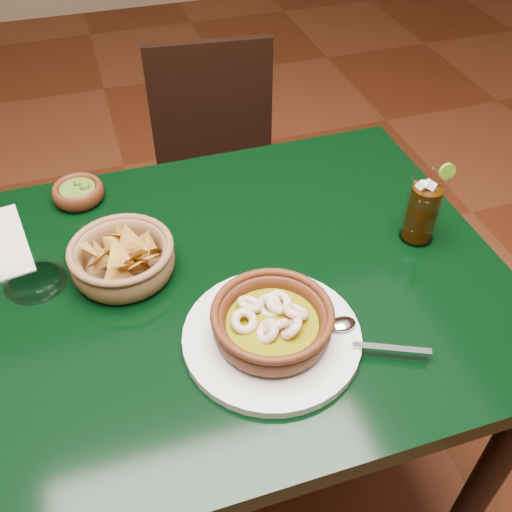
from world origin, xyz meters
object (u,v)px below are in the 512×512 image
object	(u,v)px
dining_table	(183,324)
shrimp_plate	(272,326)
dining_chair	(219,177)
cola_drink	(423,209)
chip_basket	(123,258)

from	to	relation	value
dining_table	shrimp_plate	distance (m)	0.24
dining_chair	cola_drink	distance (m)	0.82
dining_table	cola_drink	world-z (taller)	cola_drink
chip_basket	cola_drink	world-z (taller)	cola_drink
chip_basket	dining_table	bearing A→B (deg)	-40.89
dining_chair	cola_drink	xyz separation A→B (m)	(0.23, -0.70, 0.36)
chip_basket	cola_drink	xyz separation A→B (m)	(0.56, -0.07, 0.04)
chip_basket	cola_drink	distance (m)	0.57
shrimp_plate	dining_chair	bearing A→B (deg)	81.68
dining_table	shrimp_plate	size ratio (longest dim) A/B	3.19
dining_table	dining_chair	size ratio (longest dim) A/B	1.42
dining_table	chip_basket	world-z (taller)	chip_basket
dining_chair	cola_drink	world-z (taller)	cola_drink
cola_drink	dining_chair	bearing A→B (deg)	107.83
dining_table	shrimp_plate	xyz separation A→B (m)	(0.12, -0.16, 0.13)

